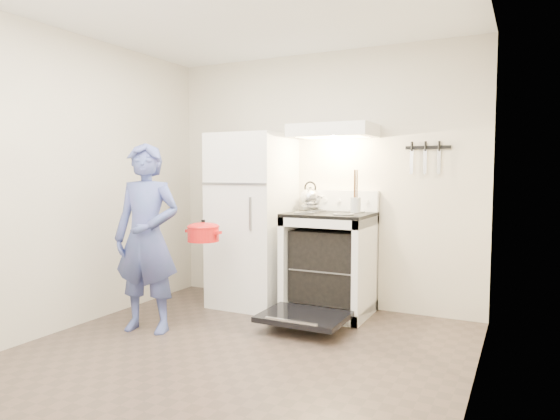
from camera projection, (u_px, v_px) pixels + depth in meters
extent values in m
plane|color=#4A3B32|center=(223.00, 363.00, 3.48)|extent=(3.60, 3.60, 0.00)
cube|color=beige|center=(320.00, 180.00, 4.99)|extent=(3.20, 0.02, 2.50)
cube|color=white|center=(253.00, 220.00, 4.97)|extent=(0.70, 0.70, 1.70)
cube|color=white|center=(329.00, 265.00, 4.66)|extent=(0.76, 0.65, 0.92)
cube|color=black|center=(330.00, 214.00, 4.62)|extent=(0.76, 0.65, 0.03)
cube|color=white|center=(340.00, 201.00, 4.87)|extent=(0.76, 0.07, 0.20)
cube|color=black|center=(304.00, 317.00, 4.16)|extent=(0.70, 0.54, 0.04)
cube|color=slate|center=(329.00, 267.00, 4.66)|extent=(0.60, 0.52, 0.01)
cube|color=white|center=(333.00, 131.00, 4.63)|extent=(0.76, 0.50, 0.12)
cube|color=black|center=(428.00, 147.00, 4.49)|extent=(0.40, 0.02, 0.03)
cylinder|color=#87694C|center=(330.00, 264.00, 4.74)|extent=(0.33, 0.33, 0.02)
cylinder|color=silver|center=(355.00, 205.00, 4.31)|extent=(0.11, 0.11, 0.13)
imported|color=#32497E|center=(147.00, 238.00, 4.13)|extent=(0.64, 0.49, 1.56)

